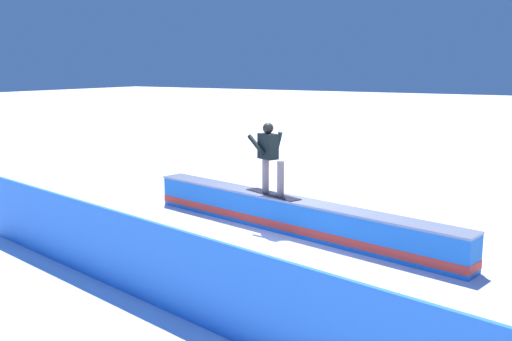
% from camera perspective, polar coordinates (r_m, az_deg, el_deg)
% --- Properties ---
extents(ground_plane, '(120.00, 120.00, 0.00)m').
position_cam_1_polar(ground_plane, '(11.61, 3.48, -6.07)').
color(ground_plane, white).
extents(grind_box, '(7.37, 2.01, 0.69)m').
position_cam_1_polar(grind_box, '(11.53, 3.50, -4.58)').
color(grind_box, blue).
rests_on(grind_box, ground_plane).
extents(snowboarder, '(1.43, 0.77, 1.45)m').
position_cam_1_polar(snowboarder, '(11.69, 1.34, 1.50)').
color(snowboarder, black).
rests_on(snowboarder, grind_box).
extents(safety_fence, '(9.61, 2.01, 1.19)m').
position_cam_1_polar(safety_fence, '(8.19, -10.29, -8.90)').
color(safety_fence, '#2C77EA').
rests_on(safety_fence, ground_plane).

